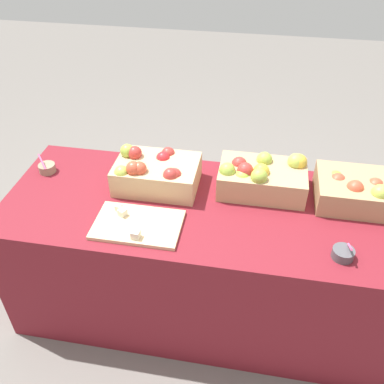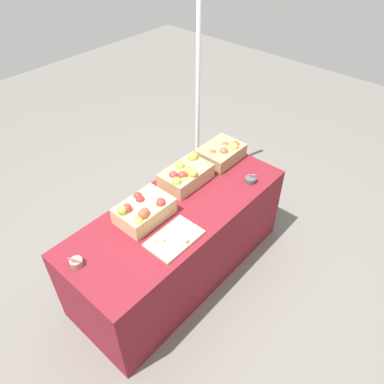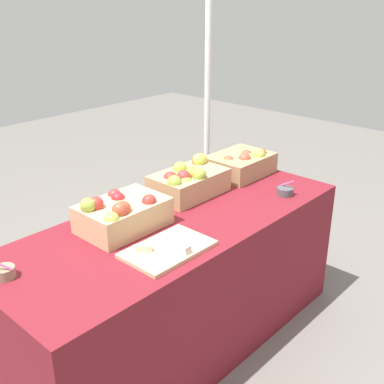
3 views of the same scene
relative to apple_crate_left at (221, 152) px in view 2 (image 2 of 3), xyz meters
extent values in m
plane|color=slate|center=(-0.73, -0.15, -0.81)|extent=(10.00, 10.00, 0.00)
cube|color=maroon|center=(-0.73, -0.15, -0.44)|extent=(1.90, 0.76, 0.74)
cube|color=tan|center=(0.00, 0.00, -0.01)|extent=(0.39, 0.29, 0.12)
sphere|color=#B2C64C|center=(0.07, -0.08, 0.06)|extent=(0.08, 0.08, 0.08)
sphere|color=#D14C33|center=(-0.10, 0.02, 0.03)|extent=(0.08, 0.08, 0.08)
sphere|color=gold|center=(-0.11, 0.05, 0.02)|extent=(0.08, 0.08, 0.08)
sphere|color=#D14C33|center=(0.07, 0.01, 0.03)|extent=(0.08, 0.08, 0.08)
sphere|color=#D14C33|center=(-0.03, -0.05, 0.05)|extent=(0.08, 0.08, 0.08)
sphere|color=#D14C33|center=(0.12, -0.06, 0.04)|extent=(0.08, 0.08, 0.08)
cube|color=tan|center=(-0.45, 0.02, 0.00)|extent=(0.42, 0.26, 0.13)
sphere|color=#99B742|center=(-0.45, 0.08, 0.07)|extent=(0.08, 0.08, 0.08)
sphere|color=gold|center=(-0.28, 0.08, 0.08)|extent=(0.08, 0.08, 0.08)
sphere|color=#D14C33|center=(-0.30, 0.08, 0.07)|extent=(0.08, 0.08, 0.08)
sphere|color=gold|center=(-0.46, -0.02, 0.07)|extent=(0.08, 0.08, 0.08)
sphere|color=#99B742|center=(-0.47, -0.08, 0.07)|extent=(0.08, 0.08, 0.08)
sphere|color=#B2332D|center=(-0.54, -0.02, 0.07)|extent=(0.08, 0.08, 0.08)
sphere|color=#99B742|center=(-0.55, -0.05, 0.04)|extent=(0.08, 0.08, 0.08)
sphere|color=#99B742|center=(-0.62, -0.04, 0.06)|extent=(0.08, 0.08, 0.08)
sphere|color=#B2332D|center=(-0.57, 0.04, 0.05)|extent=(0.08, 0.08, 0.08)
sphere|color=#B2C64C|center=(-0.30, 0.08, 0.08)|extent=(0.08, 0.08, 0.08)
cube|color=tan|center=(-0.97, -0.04, 0.00)|extent=(0.41, 0.28, 0.13)
sphere|color=#D14C33|center=(-1.03, -0.12, 0.08)|extent=(0.07, 0.07, 0.07)
sphere|color=#B2332D|center=(-1.11, -0.14, 0.05)|extent=(0.07, 0.07, 0.07)
sphere|color=#B2332D|center=(-0.93, 0.07, 0.06)|extent=(0.07, 0.07, 0.07)
sphere|color=#D14C33|center=(-1.06, -0.13, 0.08)|extent=(0.07, 0.07, 0.07)
sphere|color=#99B742|center=(-1.13, 0.01, 0.09)|extent=(0.07, 0.07, 0.07)
sphere|color=#B2332D|center=(-1.09, 0.01, 0.08)|extent=(0.07, 0.07, 0.07)
sphere|color=red|center=(-0.95, 0.02, 0.06)|extent=(0.07, 0.07, 0.07)
sphere|color=#B2C64C|center=(-1.11, -0.14, 0.06)|extent=(0.07, 0.07, 0.07)
sphere|color=#B2332D|center=(-0.86, -0.11, 0.06)|extent=(0.07, 0.07, 0.07)
sphere|color=#B2332D|center=(-0.88, -0.12, 0.07)|extent=(0.07, 0.07, 0.07)
cube|color=#D1B284|center=(-0.98, -0.35, -0.06)|extent=(0.39, 0.25, 0.02)
cube|color=beige|center=(-1.06, -0.31, -0.04)|extent=(0.04, 0.04, 0.03)
cube|color=beige|center=(-1.09, -0.28, -0.04)|extent=(0.03, 0.03, 0.03)
cube|color=beige|center=(-0.96, -0.44, -0.03)|extent=(0.04, 0.04, 0.04)
cylinder|color=#4C4C51|center=(-0.10, -0.39, -0.05)|extent=(0.09, 0.09, 0.04)
cylinder|color=#EA598C|center=(-0.08, -0.39, 0.00)|extent=(0.02, 0.08, 0.05)
cylinder|color=gray|center=(-1.57, -0.02, -0.05)|extent=(0.09, 0.09, 0.04)
cylinder|color=#EA598C|center=(-1.58, -0.03, 0.00)|extent=(0.07, 0.07, 0.06)
cylinder|color=white|center=(0.38, 0.60, 0.24)|extent=(0.04, 0.04, 2.11)
camera|label=1|loc=(-0.50, -1.69, 1.22)|focal=39.60mm
camera|label=2|loc=(-2.22, -1.61, 1.89)|focal=34.75mm
camera|label=3|loc=(-2.26, -1.67, 0.98)|focal=44.93mm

